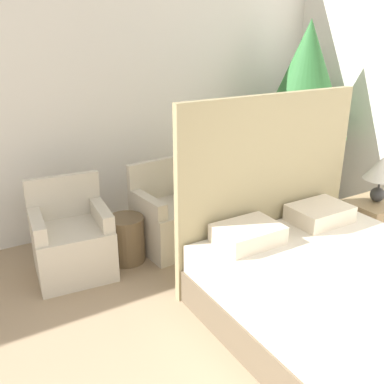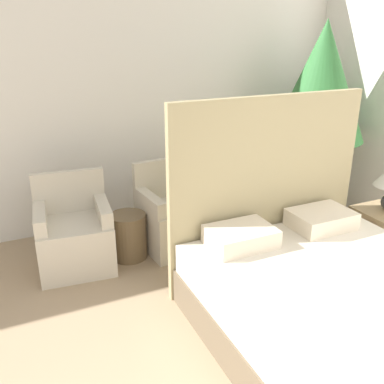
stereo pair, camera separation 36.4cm
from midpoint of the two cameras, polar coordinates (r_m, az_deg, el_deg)
wall_back at (r=4.46m, az=-13.52°, el=13.22°), size 10.00×0.06×2.90m
bed at (r=3.15m, az=17.34°, el=-13.09°), size 1.71×2.10×1.55m
armchair_near_window_left at (r=3.88m, az=-18.26°, el=-6.73°), size 0.68×0.63×0.83m
armchair_near_window_right at (r=4.14m, az=-5.31°, el=-3.85°), size 0.68×0.63×0.83m
potted_palm at (r=4.78m, az=12.73°, el=13.23°), size 0.97×0.97×2.10m
nightstand at (r=4.40m, az=20.90°, el=-4.12°), size 0.55×0.41×0.49m
table_lamp at (r=4.20m, az=21.72°, el=2.57°), size 0.31×0.31×0.43m
side_table at (r=3.98m, az=-11.36°, el=-6.24°), size 0.33×0.33×0.43m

